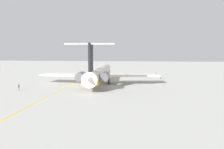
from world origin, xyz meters
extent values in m
plane|color=#ADADA8|center=(0.00, 0.00, 0.00)|extent=(280.78, 280.78, 0.00)
cylinder|color=silver|center=(1.30, 11.38, 3.27)|extent=(36.84, 5.06, 3.92)
cone|color=silver|center=(-17.06, 10.81, 3.27)|extent=(4.20, 3.89, 3.76)
cone|color=silver|center=(19.66, 11.95, 3.62)|extent=(5.81, 3.51, 3.33)
cube|color=orange|center=(1.30, 11.38, 2.38)|extent=(36.03, 5.11, 0.86)
cube|color=silver|center=(0.79, 1.24, 2.58)|extent=(7.31, 16.73, 0.39)
cube|color=silver|center=(0.17, 21.47, 2.58)|extent=(8.28, 17.01, 0.39)
cylinder|color=#515156|center=(14.04, 8.62, 3.56)|extent=(4.97, 2.42, 2.27)
cube|color=silver|center=(14.02, 9.30, 3.56)|extent=(2.98, 1.34, 0.47)
cylinder|color=#515156|center=(13.85, 14.92, 3.56)|extent=(4.97, 2.42, 2.27)
cube|color=silver|center=(13.87, 14.24, 3.56)|extent=(2.98, 1.34, 0.47)
cube|color=black|center=(17.21, 11.87, 8.69)|extent=(5.32, 0.56, 6.94)
cube|color=silver|center=(17.71, 8.75, 11.89)|extent=(3.85, 5.83, 0.27)
cube|color=silver|center=(17.52, 15.03, 11.89)|extent=(3.85, 5.83, 0.27)
cylinder|color=black|center=(-9.92, 11.03, 1.49)|extent=(0.43, 0.43, 2.97)
cylinder|color=black|center=(2.62, 8.29, 1.49)|extent=(0.43, 0.43, 2.97)
cylinder|color=black|center=(2.42, 14.55, 1.49)|extent=(0.43, 0.43, 2.97)
cylinder|color=black|center=(-20.75, 29.81, 0.41)|extent=(0.10, 0.10, 0.82)
cylinder|color=black|center=(-20.60, 29.80, 0.41)|extent=(0.10, 0.10, 0.82)
cylinder|color=#191E4C|center=(-20.67, 29.81, 1.15)|extent=(0.28, 0.28, 0.65)
sphere|color=tan|center=(-20.67, 29.81, 1.61)|extent=(0.26, 0.26, 0.26)
cylinder|color=#191E4C|center=(-20.85, 29.81, 1.18)|extent=(0.08, 0.08, 0.55)
cylinder|color=#191E4C|center=(-20.49, 29.80, 1.18)|extent=(0.08, 0.08, 0.55)
cylinder|color=black|center=(16.53, -7.13, 0.41)|extent=(0.10, 0.10, 0.82)
cylinder|color=black|center=(16.39, -7.17, 0.41)|extent=(0.10, 0.10, 0.82)
cylinder|color=#191E4C|center=(16.46, -7.15, 1.15)|extent=(0.28, 0.28, 0.65)
sphere|color=#8C6647|center=(16.46, -7.15, 1.60)|extent=(0.26, 0.26, 0.26)
cylinder|color=#191E4C|center=(16.64, -7.10, 1.18)|extent=(0.08, 0.08, 0.55)
cylinder|color=#191E4C|center=(16.29, -7.19, 1.18)|extent=(0.08, 0.08, 0.55)
cylinder|color=black|center=(-13.87, 31.10, 0.40)|extent=(0.10, 0.10, 0.81)
cylinder|color=black|center=(-13.84, 31.24, 0.40)|extent=(0.10, 0.10, 0.81)
cylinder|color=gray|center=(-13.86, 31.17, 1.13)|extent=(0.27, 0.27, 0.64)
sphere|color=tan|center=(-13.86, 31.17, 1.57)|extent=(0.25, 0.25, 0.25)
cylinder|color=gray|center=(-13.90, 30.99, 1.16)|extent=(0.07, 0.07, 0.54)
cylinder|color=gray|center=(-13.81, 31.34, 1.16)|extent=(0.07, 0.07, 0.54)
cone|color=#EA590F|center=(-20.93, 22.38, 0.28)|extent=(0.40, 0.40, 0.55)
cube|color=gold|center=(1.30, 3.22, 0.00)|extent=(88.30, 0.48, 0.01)
camera|label=1|loc=(79.99, 23.96, 10.78)|focal=41.81mm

